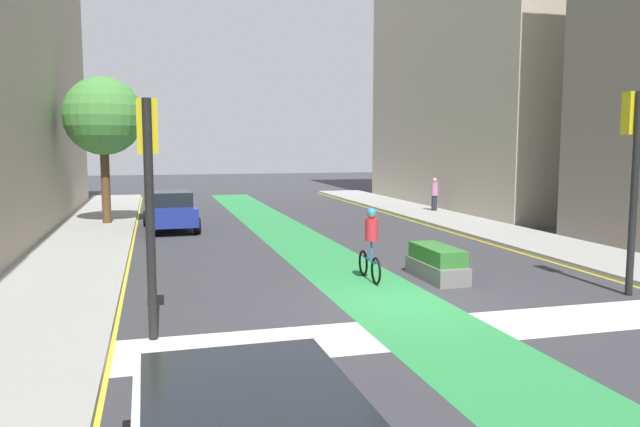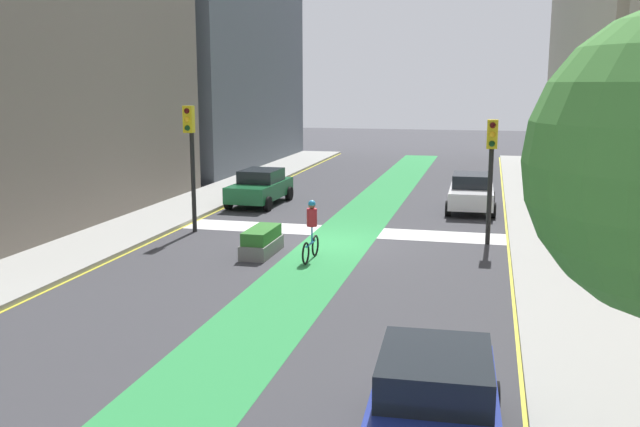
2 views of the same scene
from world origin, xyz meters
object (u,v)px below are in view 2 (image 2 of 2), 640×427
Objects in this scene: cyclist_in_lane at (311,229)px; median_planter at (262,242)px; car_green_right_near at (260,187)px; car_white_left_near at (471,192)px; traffic_signal_near_left at (491,158)px; traffic_signal_near_right at (191,145)px; car_blue_left_far at (434,408)px.

cyclist_in_lane is 1.82m from median_planter.
car_green_right_near is 1.01× the size of car_white_left_near.
car_green_right_near and car_white_left_near have the same top height.
traffic_signal_near_left reaches higher than cyclist_in_lane.
traffic_signal_near_right is 1.09× the size of traffic_signal_near_left.
car_green_right_near is 2.00× the size of median_planter.
traffic_signal_near_left is at bearing -177.26° from traffic_signal_near_right.
traffic_signal_near_right is 5.17m from median_planter.
car_white_left_near is (0.74, -6.40, -2.16)m from traffic_signal_near_left.
cyclist_in_lane reaches higher than car_white_left_near.
cyclist_in_lane is (4.61, -10.85, 0.17)m from car_blue_left_far.
traffic_signal_near_left is 2.27× the size of cyclist_in_lane.
car_green_right_near is 9.29m from car_white_left_near.
car_green_right_near is at bearing 4.25° from car_white_left_near.
cyclist_in_lane is (5.30, 3.34, -1.99)m from traffic_signal_near_left.
car_green_right_near is (9.31, -19.90, 0.00)m from car_blue_left_far.
car_white_left_near is 2.28× the size of cyclist_in_lane.
median_planter is (-3.00, 8.79, -0.40)m from car_green_right_near.
cyclist_in_lane is (-4.70, 9.05, 0.17)m from car_green_right_near.
car_white_left_near is at bearing -89.87° from car_blue_left_far.
traffic_signal_near_left is at bearing -92.78° from car_blue_left_far.
car_blue_left_far is 11.79m from cyclist_in_lane.
car_blue_left_far is 20.59m from car_white_left_near.
car_green_right_near is 9.30m from median_planter.
cyclist_in_lane is at bearing 32.22° from traffic_signal_near_left.
traffic_signal_near_right is 2.16× the size of median_planter.
traffic_signal_near_right is 10.51m from traffic_signal_near_left.
car_blue_left_far is (0.69, 14.19, -2.16)m from traffic_signal_near_left.
car_green_right_near is at bearing -62.55° from cyclist_in_lane.
traffic_signal_near_left is 14.37m from car_blue_left_far.
traffic_signal_near_left is 0.99× the size of car_blue_left_far.
car_white_left_near is (-9.27, -0.69, 0.00)m from car_green_right_near.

